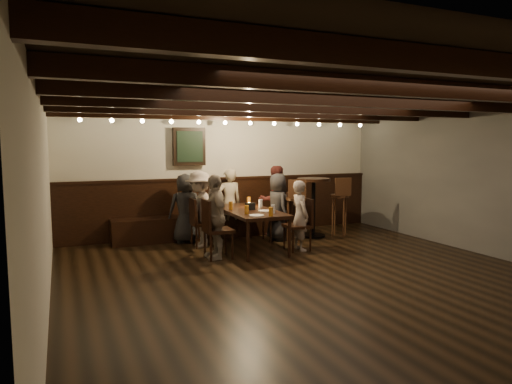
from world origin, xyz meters
name	(u,v)px	position (x,y,z in m)	size (l,w,h in m)	color
room	(237,186)	(-0.29, 2.21, 1.07)	(7.00, 7.00, 7.00)	black
dining_table	(249,213)	(-0.12, 2.05, 0.62)	(0.85, 1.82, 0.68)	black
chair_left_near	(202,232)	(-0.83, 2.51, 0.26)	(0.40, 0.40, 0.85)	black
chair_left_far	(217,240)	(-0.85, 1.61, 0.29)	(0.44, 0.44, 0.94)	black
chair_right_near	(276,225)	(0.61, 2.49, 0.28)	(0.42, 0.42, 0.91)	black
chair_right_far	(298,235)	(0.59, 1.59, 0.27)	(0.41, 0.41, 0.88)	black
person_bench_left	(185,208)	(-1.00, 2.97, 0.63)	(0.62, 0.40, 1.27)	black
person_bench_centre	(229,203)	(-0.10, 3.10, 0.67)	(0.49, 0.32, 1.33)	gray
person_bench_right	(275,201)	(0.80, 2.93, 0.69)	(0.67, 0.52, 1.37)	#4F1E1B
person_left_near	(200,209)	(-0.86, 2.51, 0.67)	(0.86, 0.50, 1.34)	gray
person_left_far	(215,217)	(-0.88, 1.61, 0.67)	(0.78, 0.32, 1.33)	gray
person_right_near	(278,207)	(0.64, 2.49, 0.63)	(0.61, 0.40, 1.26)	#28272A
person_right_far	(300,215)	(0.62, 1.59, 0.59)	(0.43, 0.28, 1.19)	gray
pint_a	(221,202)	(-0.39, 2.76, 0.75)	(0.07, 0.07, 0.14)	#BF7219
pint_b	(249,200)	(0.14, 2.70, 0.75)	(0.07, 0.07, 0.14)	#BF7219
pint_c	(231,206)	(-0.42, 2.16, 0.75)	(0.07, 0.07, 0.14)	#BF7219
pint_d	(261,203)	(0.18, 2.24, 0.75)	(0.07, 0.07, 0.14)	silver
pint_e	(247,210)	(-0.35, 1.60, 0.75)	(0.07, 0.07, 0.14)	#BF7219
pint_f	(273,209)	(0.07, 1.50, 0.75)	(0.07, 0.07, 0.14)	silver
pint_g	(271,212)	(-0.08, 1.25, 0.75)	(0.07, 0.07, 0.14)	#BF7219
plate_near	(257,215)	(-0.28, 1.35, 0.69)	(0.24, 0.24, 0.01)	white
plate_far	(266,211)	(0.05, 1.75, 0.69)	(0.24, 0.24, 0.01)	white
condiment_caddy	(250,206)	(-0.12, 2.00, 0.74)	(0.15, 0.10, 0.12)	black
candle	(249,206)	(0.01, 2.35, 0.70)	(0.05, 0.05, 0.05)	beige
high_top_table	(313,198)	(1.41, 2.48, 0.75)	(0.64, 0.64, 1.14)	black
bar_stool_left	(295,218)	(0.90, 2.28, 0.43)	(0.39, 0.41, 1.16)	#331F10
bar_stool_right	(339,214)	(1.91, 2.33, 0.43)	(0.38, 0.40, 1.16)	#331F10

